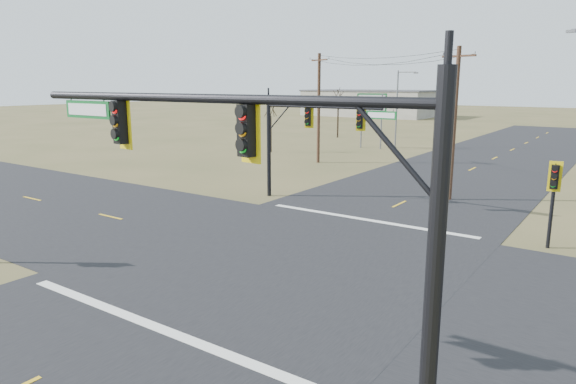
# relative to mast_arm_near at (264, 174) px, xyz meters

# --- Properties ---
(ground) EXTENTS (320.00, 320.00, 0.00)m
(ground) POSITION_rel_mast_arm_near_xyz_m (-5.60, 8.96, -5.49)
(ground) COLOR brown
(ground) RESTS_ON ground
(road_ew) EXTENTS (160.00, 14.00, 0.02)m
(road_ew) POSITION_rel_mast_arm_near_xyz_m (-5.60, 8.96, -5.48)
(road_ew) COLOR black
(road_ew) RESTS_ON ground
(road_ns) EXTENTS (14.00, 160.00, 0.02)m
(road_ns) POSITION_rel_mast_arm_near_xyz_m (-5.60, 8.96, -5.48)
(road_ns) COLOR black
(road_ns) RESTS_ON ground
(stop_bar_near) EXTENTS (12.00, 0.40, 0.01)m
(stop_bar_near) POSITION_rel_mast_arm_near_xyz_m (-5.60, 1.46, -5.46)
(stop_bar_near) COLOR silver
(stop_bar_near) RESTS_ON road_ns
(stop_bar_far) EXTENTS (12.00, 0.40, 0.01)m
(stop_bar_far) POSITION_rel_mast_arm_near_xyz_m (-5.60, 16.46, -5.46)
(stop_bar_far) COLOR silver
(stop_bar_far) RESTS_ON road_ns
(mast_arm_near) EXTENTS (10.96, 0.48, 7.57)m
(mast_arm_near) POSITION_rel_mast_arm_near_xyz_m (0.00, 0.00, 0.00)
(mast_arm_near) COLOR black
(mast_arm_near) RESTS_ON ground
(mast_arm_far) EXTENTS (8.83, 0.59, 6.50)m
(mast_arm_far) POSITION_rel_mast_arm_near_xyz_m (-10.52, 18.42, -0.78)
(mast_arm_far) COLOR black
(mast_arm_far) RESTS_ON ground
(pedestal_signal_ne) EXTENTS (0.61, 0.52, 3.99)m
(pedestal_signal_ne) POSITION_rel_mast_arm_near_xyz_m (3.25, 16.64, -2.54)
(pedestal_signal_ne) COLOR black
(pedestal_signal_ne) RESTS_ON ground
(utility_pole_near) EXTENTS (2.25, 0.80, 9.49)m
(utility_pole_near) POSITION_rel_mast_arm_near_xyz_m (-3.50, 24.03, -0.56)
(utility_pole_near) COLOR #4D2F21
(utility_pole_near) RESTS_ON ground
(utility_pole_far) EXTENTS (2.26, 1.11, 9.93)m
(utility_pole_far) POSITION_rel_mast_arm_near_xyz_m (-18.60, 32.71, -0.35)
(utility_pole_far) COLOR #4D2F21
(utility_pole_far) RESTS_ON ground
(highway_sign) EXTENTS (3.07, 1.33, 6.17)m
(highway_sign) POSITION_rel_mast_arm_near_xyz_m (-19.24, 45.21, -1.14)
(highway_sign) COLOR slate
(highway_sign) RESTS_ON ground
(streetlight_c) EXTENTS (2.42, 0.24, 8.69)m
(streetlight_c) POSITION_rel_mast_arm_near_xyz_m (-17.07, 47.58, -0.61)
(streetlight_c) COLOR slate
(streetlight_c) RESTS_ON ground
(bare_tree_a) EXTENTS (3.18, 3.18, 6.03)m
(bare_tree_a) POSITION_rel_mast_arm_near_xyz_m (-26.70, 36.19, -0.72)
(bare_tree_a) COLOR black
(bare_tree_a) RESTS_ON ground
(bare_tree_b) EXTENTS (3.27, 3.27, 7.06)m
(bare_tree_b) POSITION_rel_mast_arm_near_xyz_m (-28.21, 53.57, 0.15)
(bare_tree_b) COLOR black
(bare_tree_b) RESTS_ON ground
(warehouse_left) EXTENTS (28.00, 14.00, 5.50)m
(warehouse_left) POSITION_rel_mast_arm_near_xyz_m (-45.60, 98.96, -2.74)
(warehouse_left) COLOR #A7A194
(warehouse_left) RESTS_ON ground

